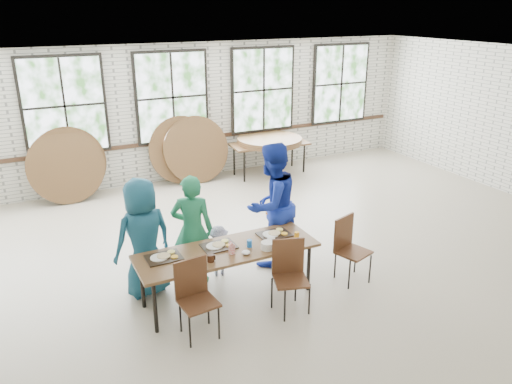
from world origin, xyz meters
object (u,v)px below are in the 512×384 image
chair_near_left (195,291)px  dining_table (227,253)px  storage_table (270,145)px  chair_near_right (289,269)px

chair_near_left → dining_table: bearing=32.3°
dining_table → chair_near_left: chair_near_left is taller
chair_near_left → storage_table: size_ratio=0.51×
chair_near_left → chair_near_right: bearing=-7.7°
chair_near_left → chair_near_right: (1.27, -0.05, 0.00)m
dining_table → storage_table: same height
chair_near_right → storage_table: size_ratio=0.51×
storage_table → dining_table: bearing=-119.2°
chair_near_left → storage_table: bearing=48.2°
chair_near_left → chair_near_right: 1.27m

